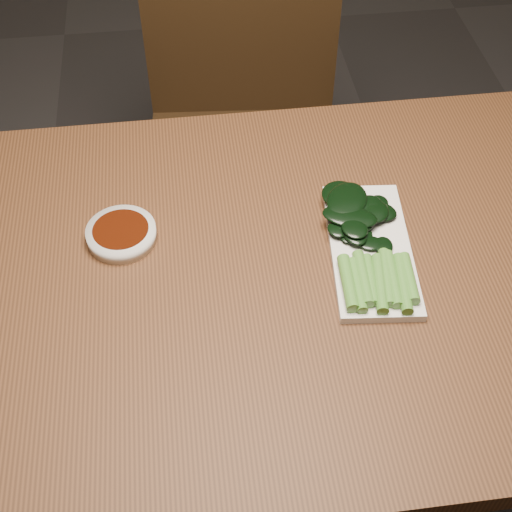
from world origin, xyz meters
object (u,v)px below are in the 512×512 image
object	(u,v)px
table	(263,298)
serving_plate	(370,249)
chair_far	(244,128)
gai_lan	(364,236)
sauce_bowl	(121,234)

from	to	relation	value
table	serving_plate	size ratio (longest dim) A/B	4.82
chair_far	serving_plate	distance (m)	0.73
gai_lan	serving_plate	bearing A→B (deg)	-52.62
table	chair_far	distance (m)	0.71
sauce_bowl	gai_lan	distance (m)	0.39
table	sauce_bowl	bearing A→B (deg)	156.95
chair_far	gai_lan	size ratio (longest dim) A/B	3.03
chair_far	gai_lan	world-z (taller)	chair_far
table	chair_far	size ratio (longest dim) A/B	1.57
table	gai_lan	size ratio (longest dim) A/B	4.77
table	sauce_bowl	xyz separation A→B (m)	(-0.22, 0.09, 0.08)
gai_lan	chair_far	bearing A→B (deg)	100.21
table	serving_plate	xyz separation A→B (m)	(0.17, 0.01, 0.08)
sauce_bowl	chair_far	bearing A→B (deg)	65.87
chair_far	sauce_bowl	size ratio (longest dim) A/B	7.95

